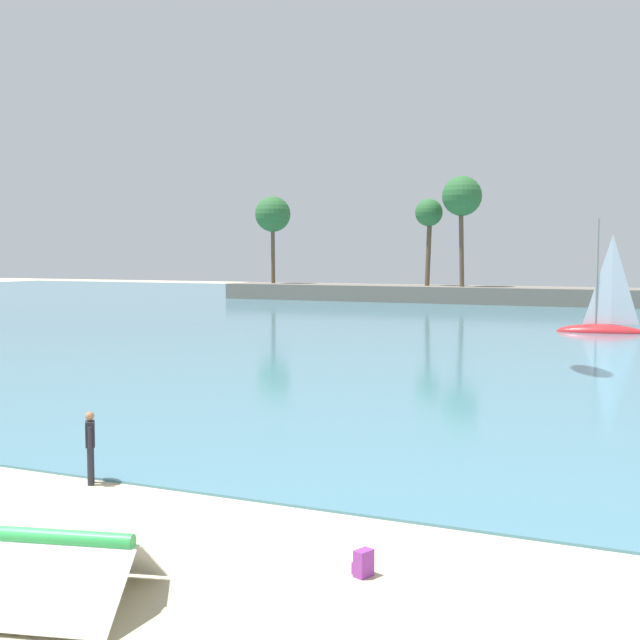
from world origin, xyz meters
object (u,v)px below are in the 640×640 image
object	(u,v)px
backpack_near_kite	(363,564)
sailboat_near_shore	(602,321)
folded_kite	(25,555)
person_at_waterline	(90,445)

from	to	relation	value
backpack_near_kite	sailboat_near_shore	size ratio (longest dim) A/B	0.05
folded_kite	person_at_waterline	xyz separation A→B (m)	(-3.42, 5.59, 0.18)
folded_kite	sailboat_near_shore	size ratio (longest dim) A/B	0.51
person_at_waterline	backpack_near_kite	xyz separation A→B (m)	(7.66, -2.56, -0.69)
backpack_near_kite	sailboat_near_shore	bearing A→B (deg)	91.58
folded_kite	person_at_waterline	bearing A→B (deg)	121.48
folded_kite	backpack_near_kite	bearing A→B (deg)	35.60
person_at_waterline	backpack_near_kite	world-z (taller)	person_at_waterline
backpack_near_kite	folded_kite	bearing A→B (deg)	-144.40
folded_kite	sailboat_near_shore	bearing A→B (deg)	86.51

